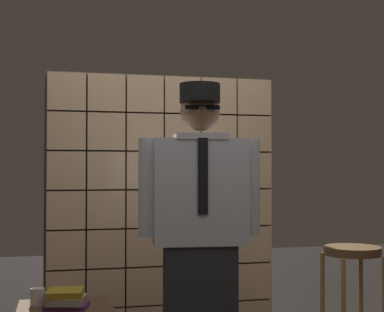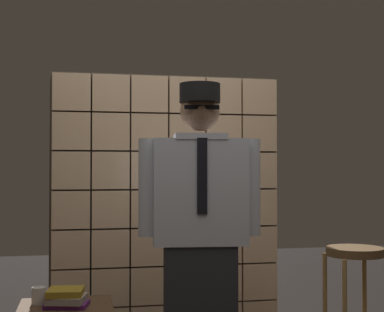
# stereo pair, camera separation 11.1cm
# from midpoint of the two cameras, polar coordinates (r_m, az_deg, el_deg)

# --- Properties ---
(glass_block_wall) EXTENTS (1.75, 0.10, 2.03)m
(glass_block_wall) POSITION_cam_midpoint_polar(r_m,az_deg,el_deg) (4.28, -3.70, -5.30)
(glass_block_wall) COLOR #E0B78C
(glass_block_wall) RESTS_ON ground
(standing_person) EXTENTS (0.72, 0.33, 1.79)m
(standing_person) POSITION_cam_midpoint_polar(r_m,az_deg,el_deg) (3.27, -0.18, -7.66)
(standing_person) COLOR #28282D
(standing_person) RESTS_ON ground
(bar_stool) EXTENTS (0.34, 0.34, 0.82)m
(bar_stool) POSITION_cam_midpoint_polar(r_m,az_deg,el_deg) (3.60, 15.06, -12.19)
(bar_stool) COLOR brown
(bar_stool) RESTS_ON ground
(book_stack) EXTENTS (0.26, 0.23, 0.10)m
(book_stack) POSITION_cam_midpoint_polar(r_m,az_deg,el_deg) (3.30, -13.60, -13.88)
(book_stack) COLOR #591E66
(book_stack) RESTS_ON side_table
(coffee_mug) EXTENTS (0.13, 0.08, 0.09)m
(coffee_mug) POSITION_cam_midpoint_polar(r_m,az_deg,el_deg) (3.40, -16.23, -13.51)
(coffee_mug) COLOR silver
(coffee_mug) RESTS_ON side_table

